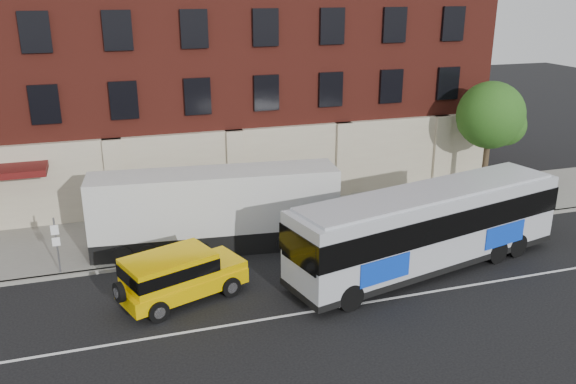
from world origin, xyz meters
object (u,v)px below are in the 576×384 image
object	(u,v)px
shipping_container	(216,211)
yellow_suv	(177,274)
sign_pole	(57,243)
street_tree	(491,118)
city_bus	(429,225)

from	to	relation	value
shipping_container	yellow_suv	bearing A→B (deg)	-118.54
sign_pole	street_tree	distance (m)	22.49
sign_pole	yellow_suv	size ratio (longest dim) A/B	0.50
shipping_container	street_tree	bearing A→B (deg)	9.14
sign_pole	yellow_suv	world-z (taller)	sign_pole
yellow_suv	shipping_container	distance (m)	4.82
street_tree	city_bus	size ratio (longest dim) A/B	0.49
street_tree	shipping_container	bearing A→B (deg)	-170.86
street_tree	shipping_container	distance (m)	15.93
sign_pole	yellow_suv	xyz separation A→B (m)	(4.25, -3.35, -0.38)
street_tree	yellow_suv	size ratio (longest dim) A/B	1.24
yellow_suv	street_tree	bearing A→B (deg)	20.60
sign_pole	shipping_container	world-z (taller)	shipping_container
sign_pole	shipping_container	bearing A→B (deg)	7.35
street_tree	city_bus	distance (m)	10.70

